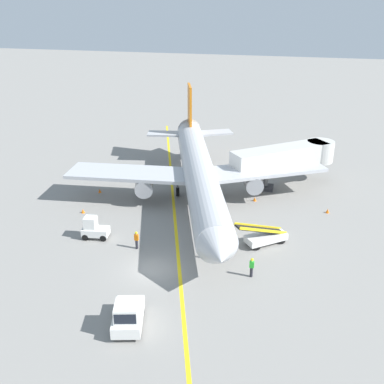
# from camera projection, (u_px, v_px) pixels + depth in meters

# --- Properties ---
(ground_plane) EXTENTS (300.00, 300.00, 0.00)m
(ground_plane) POSITION_uv_depth(u_px,v_px,m) (152.00, 269.00, 36.28)
(ground_plane) COLOR gray
(taxi_line_yellow) EXTENTS (25.88, 75.89, 0.01)m
(taxi_line_yellow) POSITION_uv_depth(u_px,v_px,m) (177.00, 241.00, 40.57)
(taxi_line_yellow) COLOR yellow
(taxi_line_yellow) RESTS_ON ground
(airliner) EXTENTS (27.62, 34.37, 10.10)m
(airliner) POSITION_uv_depth(u_px,v_px,m) (199.00, 171.00, 47.33)
(airliner) COLOR #B2B5BA
(airliner) RESTS_ON ground
(jet_bridge) EXTENTS (11.48, 10.02, 4.85)m
(jet_bridge) POSITION_uv_depth(u_px,v_px,m) (290.00, 157.00, 51.29)
(jet_bridge) COLOR beige
(jet_bridge) RESTS_ON ground
(pushback_tug) EXTENTS (2.78, 3.97, 2.20)m
(pushback_tug) POSITION_uv_depth(u_px,v_px,m) (128.00, 315.00, 29.54)
(pushback_tug) COLOR silver
(pushback_tug) RESTS_ON ground
(baggage_tug_near_wing) EXTENTS (2.57, 1.65, 2.10)m
(baggage_tug_near_wing) POSITION_uv_depth(u_px,v_px,m) (94.00, 229.00, 40.74)
(baggage_tug_near_wing) COLOR silver
(baggage_tug_near_wing) RESTS_ON ground
(belt_loader_forward_hold) EXTENTS (4.66, 4.13, 2.59)m
(belt_loader_forward_hold) POSITION_uv_depth(u_px,v_px,m) (265.00, 236.00, 39.78)
(belt_loader_forward_hold) COLOR silver
(belt_loader_forward_hold) RESTS_ON ground
(ground_crew_marshaller) EXTENTS (0.36, 0.24, 1.70)m
(ground_crew_marshaller) POSITION_uv_depth(u_px,v_px,m) (252.00, 267.00, 34.99)
(ground_crew_marshaller) COLOR #26262D
(ground_crew_marshaller) RESTS_ON ground
(ground_crew_wing_walker) EXTENTS (0.36, 0.24, 1.70)m
(ground_crew_wing_walker) POSITION_uv_depth(u_px,v_px,m) (137.00, 240.00, 38.95)
(ground_crew_wing_walker) COLOR #26262D
(ground_crew_wing_walker) RESTS_ON ground
(safety_cone_nose_left) EXTENTS (0.36, 0.36, 0.44)m
(safety_cone_nose_left) POSITION_uv_depth(u_px,v_px,m) (100.00, 191.00, 50.58)
(safety_cone_nose_left) COLOR orange
(safety_cone_nose_left) RESTS_ON ground
(safety_cone_nose_right) EXTENTS (0.36, 0.36, 0.44)m
(safety_cone_nose_right) POSITION_uv_depth(u_px,v_px,m) (83.00, 211.00, 45.77)
(safety_cone_nose_right) COLOR orange
(safety_cone_nose_right) RESTS_ON ground
(safety_cone_wingtip_left) EXTENTS (0.36, 0.36, 0.44)m
(safety_cone_wingtip_left) POSITION_uv_depth(u_px,v_px,m) (255.00, 199.00, 48.47)
(safety_cone_wingtip_left) COLOR orange
(safety_cone_wingtip_left) RESTS_ON ground
(safety_cone_wingtip_right) EXTENTS (0.36, 0.36, 0.44)m
(safety_cone_wingtip_right) POSITION_uv_depth(u_px,v_px,m) (195.00, 219.00, 44.09)
(safety_cone_wingtip_right) COLOR orange
(safety_cone_wingtip_right) RESTS_ON ground
(safety_cone_tail_area) EXTENTS (0.36, 0.36, 0.44)m
(safety_cone_tail_area) POSITION_uv_depth(u_px,v_px,m) (328.00, 211.00, 45.77)
(safety_cone_tail_area) COLOR orange
(safety_cone_tail_area) RESTS_ON ground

